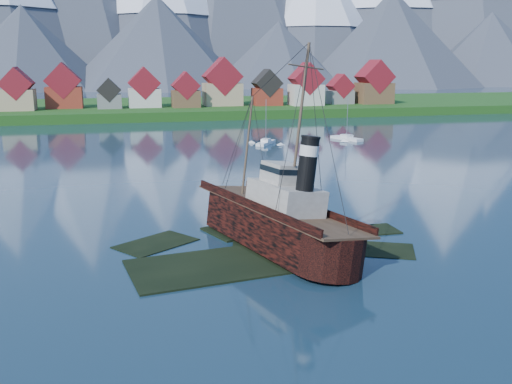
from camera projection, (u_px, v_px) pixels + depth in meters
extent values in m
plane|color=#152C3C|center=(252.00, 255.00, 56.29)|extent=(1400.00, 1400.00, 0.00)
cube|color=black|center=(226.00, 268.00, 53.77)|extent=(19.08, 11.42, 1.00)
cube|color=black|center=(298.00, 242.00, 61.56)|extent=(15.15, 9.76, 1.00)
cube|color=black|center=(251.00, 231.00, 65.34)|extent=(11.45, 9.06, 1.00)
cube|color=black|center=(369.00, 253.00, 58.24)|extent=(10.27, 8.34, 1.00)
cube|color=black|center=(156.00, 247.00, 59.96)|extent=(9.42, 8.68, 1.00)
cube|color=black|center=(371.00, 234.00, 64.60)|extent=(6.00, 4.00, 1.00)
cube|color=#1B4112|center=(148.00, 112.00, 217.15)|extent=(600.00, 80.00, 3.20)
cube|color=#3F3D38|center=(156.00, 122.00, 181.20)|extent=(600.00, 2.50, 2.00)
cube|color=tan|center=(18.00, 100.00, 186.75)|extent=(10.50, 9.00, 6.80)
cube|color=maroon|center=(17.00, 83.00, 185.57)|extent=(10.69, 9.18, 10.69)
cube|color=maroon|center=(64.00, 98.00, 195.66)|extent=(12.00, 8.50, 7.20)
cube|color=maroon|center=(63.00, 80.00, 194.37)|extent=(12.22, 8.67, 12.22)
cube|color=slate|center=(110.00, 101.00, 194.70)|extent=(8.00, 7.00, 4.80)
cube|color=black|center=(109.00, 90.00, 193.84)|extent=(8.15, 7.14, 8.15)
cube|color=beige|center=(145.00, 98.00, 200.16)|extent=(11.00, 9.50, 6.40)
cube|color=maroon|center=(144.00, 83.00, 199.00)|extent=(11.20, 9.69, 11.20)
cube|color=brown|center=(186.00, 99.00, 199.71)|extent=(9.50, 8.00, 5.80)
cube|color=maroon|center=(185.00, 85.00, 198.68)|extent=(9.67, 8.16, 9.67)
cube|color=tan|center=(222.00, 94.00, 207.47)|extent=(13.50, 10.00, 8.00)
cube|color=maroon|center=(222.00, 76.00, 206.03)|extent=(13.75, 10.20, 13.75)
cube|color=maroon|center=(267.00, 97.00, 208.56)|extent=(10.00, 8.50, 6.20)
cube|color=black|center=(267.00, 83.00, 207.47)|extent=(10.18, 8.67, 10.18)
cube|color=beige|center=(306.00, 95.00, 208.85)|extent=(11.50, 9.00, 7.50)
cube|color=maroon|center=(306.00, 79.00, 207.55)|extent=(11.71, 9.18, 11.71)
cube|color=slate|center=(340.00, 97.00, 216.42)|extent=(9.00, 7.50, 5.00)
cube|color=maroon|center=(340.00, 86.00, 215.50)|extent=(9.16, 7.65, 9.16)
cube|color=brown|center=(374.00, 93.00, 217.25)|extent=(12.50, 10.00, 7.80)
cube|color=maroon|center=(375.00, 77.00, 215.87)|extent=(12.73, 10.20, 12.73)
cone|color=#2D333D|center=(159.00, 0.00, 492.26)|extent=(170.00, 170.00, 145.00)
cone|color=#2D333D|center=(316.00, 14.00, 517.73)|extent=(150.00, 150.00, 125.00)
cone|color=#2D333D|center=(505.00, 7.00, 610.67)|extent=(180.00, 180.00, 155.00)
cone|color=#2D333D|center=(24.00, 49.00, 387.80)|extent=(120.00, 120.00, 58.00)
cone|color=#2D333D|center=(158.00, 44.00, 403.19)|extent=(136.00, 136.00, 66.00)
cone|color=#2D333D|center=(279.00, 56.00, 429.78)|extent=(110.00, 110.00, 50.00)
cone|color=#2D333D|center=(390.00, 39.00, 445.17)|extent=(150.00, 150.00, 75.00)
cone|color=#2D333D|center=(489.00, 50.00, 468.81)|extent=(124.00, 124.00, 60.00)
cube|color=black|center=(272.00, 228.00, 58.49)|extent=(6.37, 18.34, 3.82)
cone|color=black|center=(247.00, 201.00, 69.75)|extent=(6.37, 6.37, 6.37)
cylinder|color=black|center=(300.00, 257.00, 49.82)|extent=(6.37, 6.37, 3.82)
cube|color=#4C3826|center=(273.00, 209.00, 58.05)|extent=(6.24, 24.20, 0.23)
cube|color=black|center=(243.00, 207.00, 57.24)|extent=(0.18, 23.43, 0.82)
cube|color=black|center=(301.00, 203.00, 58.67)|extent=(0.18, 23.43, 0.82)
cube|color=#ADA89E|center=(276.00, 199.00, 56.45)|extent=(4.73, 7.73, 2.73)
cube|color=#ADA89E|center=(274.00, 174.00, 56.78)|extent=(3.27, 3.64, 2.00)
cylinder|color=black|center=(286.00, 165.00, 52.73)|extent=(1.73, 1.73, 5.09)
cylinder|color=silver|center=(286.00, 152.00, 52.45)|extent=(1.82, 1.82, 1.00)
cylinder|color=#473828|center=(256.00, 145.00, 63.69)|extent=(0.25, 0.25, 10.92)
cylinder|color=#473828|center=(280.00, 105.00, 53.51)|extent=(0.29, 0.29, 11.83)
cube|color=white|center=(266.00, 144.00, 131.75)|extent=(6.21, 7.58, 1.12)
cube|color=white|center=(266.00, 140.00, 131.55)|extent=(2.70, 2.81, 0.65)
cylinder|color=gray|center=(266.00, 121.00, 130.54)|extent=(0.13, 0.13, 9.67)
cube|color=white|center=(347.00, 139.00, 139.29)|extent=(5.51, 9.36, 1.10)
cube|color=white|center=(347.00, 136.00, 139.09)|extent=(2.82, 3.13, 0.64)
cylinder|color=gray|center=(347.00, 118.00, 138.10)|extent=(0.13, 0.13, 9.52)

